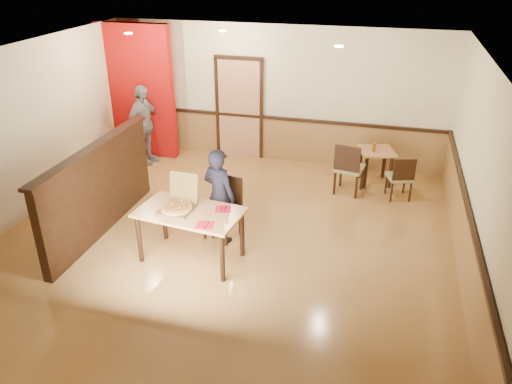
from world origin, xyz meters
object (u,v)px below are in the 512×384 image
(side_table, at_px, (376,158))
(condiment, at_px, (374,147))
(main_table, at_px, (190,218))
(diner, at_px, (219,196))
(passerby, at_px, (144,125))
(side_chair_left, at_px, (349,167))
(pizza_box, at_px, (178,205))
(diner_chair, at_px, (224,204))
(side_chair_right, at_px, (401,176))

(side_table, bearing_deg, condiment, -131.22)
(main_table, height_order, diner, diner)
(passerby, bearing_deg, main_table, -130.97)
(main_table, xyz_separation_m, side_chair_left, (1.98, 2.76, -0.14))
(pizza_box, bearing_deg, condiment, 55.74)
(diner, distance_m, condiment, 3.44)
(passerby, bearing_deg, pizza_box, -133.03)
(side_table, height_order, condiment, condiment)
(diner_chair, height_order, side_chair_right, diner_chair)
(main_table, bearing_deg, side_chair_right, 50.18)
(main_table, height_order, side_chair_right, side_chair_right)
(diner, bearing_deg, diner_chair, -81.39)
(pizza_box, distance_m, condiment, 4.17)
(main_table, xyz_separation_m, side_table, (2.44, 3.38, -0.17))
(main_table, relative_size, diner_chair, 1.59)
(pizza_box, bearing_deg, side_table, 55.66)
(main_table, bearing_deg, diner, 77.06)
(diner_chair, xyz_separation_m, condiment, (2.13, 2.53, 0.22))
(diner_chair, xyz_separation_m, side_chair_left, (1.73, 1.98, 0.01))
(main_table, xyz_separation_m, pizza_box, (-0.18, 0.02, 0.17))
(diner, bearing_deg, passerby, -25.53)
(side_chair_left, distance_m, diner, 2.77)
(side_table, relative_size, passerby, 0.47)
(main_table, xyz_separation_m, passerby, (-2.29, 3.16, 0.15))
(diner_chair, distance_m, pizza_box, 0.93)
(side_chair_left, distance_m, condiment, 0.71)
(condiment, bearing_deg, diner, -128.81)
(main_table, bearing_deg, side_chair_left, 60.93)
(side_table, distance_m, pizza_box, 4.28)
(main_table, height_order, side_chair_left, side_chair_left)
(side_table, bearing_deg, pizza_box, -127.95)
(passerby, relative_size, pizza_box, 3.04)
(side_chair_right, bearing_deg, diner_chair, 18.67)
(passerby, bearing_deg, side_table, -74.19)
(side_chair_left, xyz_separation_m, diner, (-1.75, -2.13, 0.21))
(diner_chair, bearing_deg, side_chair_left, 64.94)
(condiment, bearing_deg, side_table, 48.78)
(side_chair_right, bearing_deg, pizza_box, 23.51)
(side_table, xyz_separation_m, condiment, (-0.06, -0.07, 0.25))
(side_chair_right, xyz_separation_m, passerby, (-5.20, 0.39, 0.37))
(side_table, distance_m, passerby, 4.74)
(diner_chair, relative_size, side_table, 1.25)
(diner_chair, distance_m, diner, 0.27)
(diner, distance_m, passerby, 3.56)
(main_table, height_order, pizza_box, pizza_box)
(main_table, bearing_deg, side_table, 60.75)
(side_table, bearing_deg, side_chair_left, -126.61)
(passerby, xyz_separation_m, pizza_box, (2.10, -3.14, 0.02))
(side_chair_right, distance_m, condiment, 0.81)
(diner_chair, relative_size, pizza_box, 1.80)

